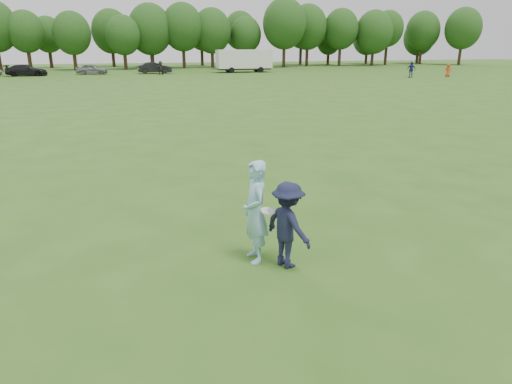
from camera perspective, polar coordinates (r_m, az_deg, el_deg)
ground at (r=8.85m, az=5.46°, el=-8.69°), size 200.00×200.00×0.00m
thrower at (r=8.51m, az=-0.11°, el=-2.50°), size 0.48×0.72×1.96m
defender at (r=8.37m, az=4.00°, el=-4.13°), size 0.97×1.21×1.63m
player_far_b at (r=61.27m, az=18.80°, el=14.27°), size 1.02×1.20×1.92m
player_far_c at (r=64.73m, az=22.87°, el=13.83°), size 0.91×0.77×1.57m
player_far_d at (r=65.09m, az=-11.82°, el=14.95°), size 1.77×1.03×1.82m
car_d at (r=68.10m, az=-26.78°, el=13.42°), size 5.08×2.24×1.45m
car_e at (r=68.40m, az=-19.84°, el=14.24°), size 4.25×2.09×1.39m
car_f at (r=68.23m, az=-12.55°, el=14.91°), size 4.75×1.79×1.55m
field_cone at (r=54.45m, az=9.50°, el=13.75°), size 0.28×0.28×0.30m
disc_in_play at (r=8.36m, az=1.52°, el=-2.40°), size 0.27×0.28×0.08m
cargo_trailer at (r=69.53m, az=-1.51°, el=16.19°), size 9.00×2.75×3.20m
treeline at (r=84.45m, az=-13.21°, el=19.12°), size 130.35×18.39×11.74m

